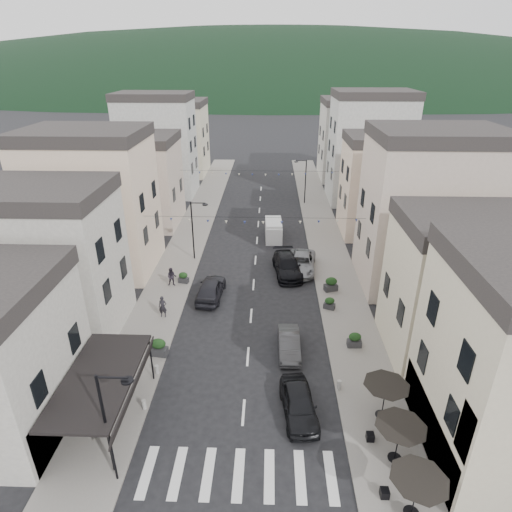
# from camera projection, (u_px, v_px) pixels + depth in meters

# --- Properties ---
(sidewalk_left) EXTENTS (4.00, 76.00, 0.12)m
(sidewalk_left) POSITION_uv_depth(u_px,v_px,m) (191.00, 236.00, 48.17)
(sidewalk_left) COLOR slate
(sidewalk_left) RESTS_ON ground
(sidewalk_right) EXTENTS (4.00, 76.00, 0.12)m
(sidewalk_right) POSITION_uv_depth(u_px,v_px,m) (324.00, 237.00, 47.72)
(sidewalk_right) COLOR slate
(sidewalk_right) RESTS_ON ground
(hill_backdrop) EXTENTS (640.00, 360.00, 70.00)m
(hill_backdrop) POSITION_uv_depth(u_px,v_px,m) (269.00, 84.00, 290.05)
(hill_backdrop) COLOR black
(hill_backdrop) RESTS_ON ground
(boutique_awning) EXTENTS (3.77, 7.50, 3.28)m
(boutique_awning) POSITION_uv_depth(u_px,v_px,m) (104.00, 379.00, 22.47)
(boutique_awning) COLOR black
(boutique_awning) RESTS_ON ground
(buildings_row_left) EXTENTS (10.20, 54.16, 14.00)m
(buildings_row_left) POSITION_uv_depth(u_px,v_px,m) (138.00, 169.00, 50.98)
(buildings_row_left) COLOR #A5A097
(buildings_row_left) RESTS_ON ground
(buildings_row_right) EXTENTS (10.20, 54.16, 14.50)m
(buildings_row_right) POSITION_uv_depth(u_px,v_px,m) (385.00, 172.00, 48.98)
(buildings_row_right) COLOR beige
(buildings_row_right) RESTS_ON ground
(cafe_terrace) EXTENTS (2.50, 8.10, 2.53)m
(cafe_terrace) POSITION_uv_depth(u_px,v_px,m) (400.00, 430.00, 20.36)
(cafe_terrace) COLOR black
(cafe_terrace) RESTS_ON ground
(streetlamp_left_near) EXTENTS (1.70, 0.56, 6.00)m
(streetlamp_left_near) POSITION_uv_depth(u_px,v_px,m) (110.00, 415.00, 19.46)
(streetlamp_left_near) COLOR black
(streetlamp_left_near) RESTS_ON ground
(streetlamp_left_far) EXTENTS (1.70, 0.56, 6.00)m
(streetlamp_left_far) POSITION_uv_depth(u_px,v_px,m) (195.00, 225.00, 41.14)
(streetlamp_left_far) COLOR black
(streetlamp_left_far) RESTS_ON ground
(streetlamp_right_far) EXTENTS (1.70, 0.56, 6.00)m
(streetlamp_right_far) POSITION_uv_depth(u_px,v_px,m) (304.00, 177.00, 57.05)
(streetlamp_right_far) COLOR black
(streetlamp_right_far) RESTS_ON ground
(bollards) EXTENTS (11.66, 10.26, 0.60)m
(bollards) POSITION_uv_depth(u_px,v_px,m) (243.00, 414.00, 23.85)
(bollards) COLOR gray
(bollards) RESTS_ON ground
(bunting_near) EXTENTS (19.00, 0.28, 0.62)m
(bunting_near) POSITION_uv_depth(u_px,v_px,m) (254.00, 221.00, 36.52)
(bunting_near) COLOR black
(bunting_near) RESTS_ON ground
(bunting_far) EXTENTS (19.00, 0.28, 0.62)m
(bunting_far) POSITION_uv_depth(u_px,v_px,m) (259.00, 174.00, 50.97)
(bunting_far) COLOR black
(bunting_far) RESTS_ON ground
(parked_car_a) EXTENTS (2.35, 4.71, 1.54)m
(parked_car_a) POSITION_uv_depth(u_px,v_px,m) (299.00, 404.00, 24.06)
(parked_car_a) COLOR black
(parked_car_a) RESTS_ON ground
(parked_car_b) EXTENTS (1.48, 4.08, 1.34)m
(parked_car_b) POSITION_uv_depth(u_px,v_px,m) (289.00, 344.00, 29.19)
(parked_car_b) COLOR #363538
(parked_car_b) RESTS_ON ground
(parked_car_c) EXTENTS (3.19, 5.77, 1.53)m
(parked_car_c) POSITION_uv_depth(u_px,v_px,m) (301.00, 263.00, 40.27)
(parked_car_c) COLOR gray
(parked_car_c) RESTS_ON ground
(parked_car_d) EXTENTS (2.99, 5.90, 1.64)m
(parked_car_d) POSITION_uv_depth(u_px,v_px,m) (287.00, 266.00, 39.61)
(parked_car_d) COLOR black
(parked_car_d) RESTS_ON ground
(parked_car_e) EXTENTS (2.32, 5.04, 1.67)m
(parked_car_e) POSITION_uv_depth(u_px,v_px,m) (211.00, 289.00, 35.69)
(parked_car_e) COLOR black
(parked_car_e) RESTS_ON ground
(delivery_van) EXTENTS (1.89, 4.49, 2.13)m
(delivery_van) POSITION_uv_depth(u_px,v_px,m) (273.00, 229.00, 47.20)
(delivery_van) COLOR silver
(delivery_van) RESTS_ON ground
(pedestrian_a) EXTENTS (0.64, 0.43, 1.75)m
(pedestrian_a) POSITION_uv_depth(u_px,v_px,m) (163.00, 307.00, 32.85)
(pedestrian_a) COLOR black
(pedestrian_a) RESTS_ON sidewalk_left
(pedestrian_b) EXTENTS (0.86, 0.69, 1.70)m
(pedestrian_b) POSITION_uv_depth(u_px,v_px,m) (172.00, 277.00, 37.31)
(pedestrian_b) COLOR #241F29
(pedestrian_b) RESTS_ON sidewalk_left
(planter_la) EXTENTS (1.21, 0.78, 1.28)m
(planter_la) POSITION_uv_depth(u_px,v_px,m) (159.00, 347.00, 28.73)
(planter_la) COLOR #2A2B2D
(planter_la) RESTS_ON sidewalk_left
(planter_lb) EXTENTS (0.98, 0.68, 1.00)m
(planter_lb) POSITION_uv_depth(u_px,v_px,m) (183.00, 278.00, 37.96)
(planter_lb) COLOR #2A2A2D
(planter_lb) RESTS_ON sidewalk_left
(planter_ra) EXTENTS (0.99, 0.55, 1.10)m
(planter_ra) POSITION_uv_depth(u_px,v_px,m) (355.00, 340.00, 29.62)
(planter_ra) COLOR #2C2C2E
(planter_ra) RESTS_ON sidewalk_right
(planter_rb) EXTENTS (1.25, 0.91, 1.26)m
(planter_rb) POSITION_uv_depth(u_px,v_px,m) (331.00, 284.00, 36.62)
(planter_rb) COLOR #2A2A2C
(planter_rb) RESTS_ON sidewalk_right
(planter_rc) EXTENTS (1.01, 0.80, 0.99)m
(planter_rc) POSITION_uv_depth(u_px,v_px,m) (329.00, 303.00, 34.07)
(planter_rc) COLOR #2A2A2D
(planter_rc) RESTS_ON sidewalk_right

